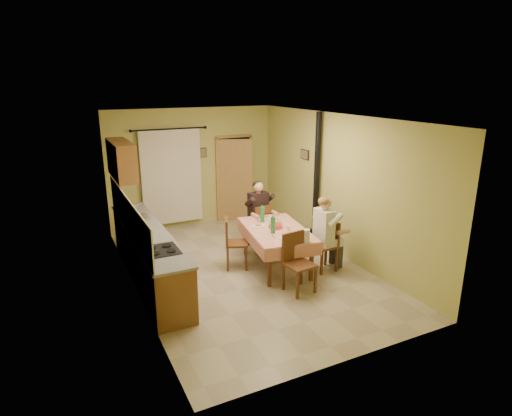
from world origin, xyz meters
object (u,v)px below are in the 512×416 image
man_right (325,225)px  stove_flue (316,198)px  man_far (259,207)px  dining_table (276,248)px  chair_far (259,234)px  chair_near (299,275)px  chair_right (324,255)px  chair_left (236,253)px

man_right → stove_flue: stove_flue is taller
man_far → dining_table: bearing=-103.2°
chair_far → chair_near: chair_near is taller
dining_table → chair_near: 1.04m
dining_table → man_far: 1.18m
chair_right → chair_far: bearing=19.0°
chair_right → man_right: man_right is taller
dining_table → man_far: (0.16, 1.05, 0.50)m
man_far → man_right: same height
chair_right → man_far: bearing=18.9°
chair_near → stove_flue: bearing=-137.3°
man_far → stove_flue: bearing=-21.0°
dining_table → chair_left: (-0.69, 0.31, -0.09)m
chair_far → man_far: size_ratio=0.68×
dining_table → stove_flue: stove_flue is taller
chair_left → stove_flue: bearing=123.6°
chair_left → man_far: bearing=153.6°
chair_near → man_right: bearing=-156.5°
chair_right → man_right: size_ratio=0.68×
dining_table → chair_left: chair_left is taller
man_right → chair_near: bearing=119.5°
chair_far → man_right: (0.56, -1.56, 0.59)m
dining_table → chair_right: size_ratio=1.99×
stove_flue → man_right: bearing=-116.2°
stove_flue → chair_near: bearing=-130.1°
man_right → chair_right: bearing=-90.0°
man_far → stove_flue: 1.23m
man_far → man_right: size_ratio=1.00×
chair_right → chair_left: bearing=58.5°
chair_near → chair_right: bearing=-156.8°
chair_near → chair_left: chair_near is taller
chair_far → man_right: size_ratio=0.68×
chair_right → chair_left: (-1.42, 0.83, 0.00)m
dining_table → stove_flue: (1.33, 0.70, 0.64)m
dining_table → man_right: size_ratio=1.36×
chair_right → man_far: 1.77m
man_far → chair_near: bearing=-102.4°
dining_table → stove_flue: size_ratio=0.67×
chair_right → man_far: size_ratio=0.68×
chair_right → dining_table: bearing=53.6°
chair_near → stove_flue: (1.46, 1.73, 0.73)m
stove_flue → chair_left: bearing=-169.0°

